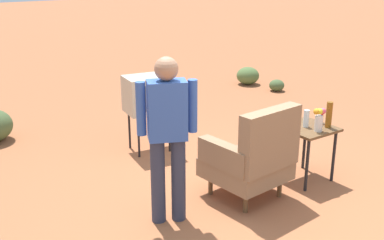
% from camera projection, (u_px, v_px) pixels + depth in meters
% --- Properties ---
extents(ground_plane, '(60.00, 60.00, 0.00)m').
position_uv_depth(ground_plane, '(244.00, 204.00, 5.00)').
color(ground_plane, '#A05B38').
extents(armchair, '(0.84, 0.85, 1.06)m').
position_uv_depth(armchair, '(253.00, 156.00, 4.97)').
color(armchair, brown).
rests_on(armchair, ground).
extents(side_table, '(0.56, 0.56, 0.65)m').
position_uv_depth(side_table, '(307.00, 135.00, 5.42)').
color(side_table, black).
rests_on(side_table, ground).
extents(tv_on_stand, '(0.66, 0.52, 1.03)m').
position_uv_depth(tv_on_stand, '(148.00, 95.00, 6.23)').
color(tv_on_stand, black).
rests_on(tv_on_stand, ground).
extents(person_standing, '(0.53, 0.35, 1.64)m').
position_uv_depth(person_standing, '(167.00, 131.00, 4.41)').
color(person_standing, '#2D3347').
rests_on(person_standing, ground).
extents(bottle_tall_amber, '(0.07, 0.07, 0.30)m').
position_uv_depth(bottle_tall_amber, '(329.00, 115.00, 5.33)').
color(bottle_tall_amber, brown).
rests_on(bottle_tall_amber, side_table).
extents(bottle_short_clear, '(0.06, 0.06, 0.20)m').
position_uv_depth(bottle_short_clear, '(306.00, 118.00, 5.36)').
color(bottle_short_clear, silver).
rests_on(bottle_short_clear, side_table).
extents(soda_can_red, '(0.07, 0.07, 0.12)m').
position_uv_depth(soda_can_red, '(320.00, 118.00, 5.50)').
color(soda_can_red, red).
rests_on(soda_can_red, side_table).
extents(flower_vase, '(0.15, 0.10, 0.27)m').
position_uv_depth(flower_vase, '(319.00, 118.00, 5.21)').
color(flower_vase, silver).
rests_on(flower_vase, side_table).
extents(shrub_near, '(0.30, 0.30, 0.23)m').
position_uv_depth(shrub_near, '(277.00, 85.00, 9.42)').
color(shrub_near, '#475B33').
rests_on(shrub_near, ground).
extents(shrub_lone, '(0.47, 0.47, 0.37)m').
position_uv_depth(shrub_lone, '(248.00, 76.00, 9.93)').
color(shrub_lone, '#516B38').
rests_on(shrub_lone, ground).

